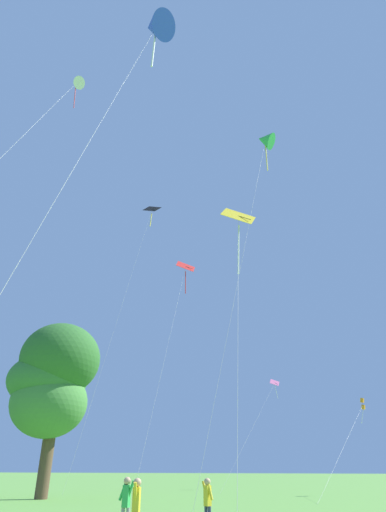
{
  "coord_description": "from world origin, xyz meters",
  "views": [
    {
      "loc": [
        1.78,
        -4.06,
        1.78
      ],
      "look_at": [
        -8.23,
        24.24,
        16.86
      ],
      "focal_mm": 29.77,
      "sensor_mm": 36.0,
      "label": 1
    }
  ],
  "objects_px": {
    "tree_left_oak": "(53,380)",
    "kite_green_small": "(265,140)",
    "kite_red_high": "(185,274)",
    "kite_black_large": "(150,218)",
    "person_with_spool": "(136,505)",
    "kite_pink_low": "(272,389)",
    "kite_white_distant": "(76,83)",
    "kite_blue_delta": "(156,27)",
    "person_in_red_shirt": "(126,501)",
    "kite_yellow_diamond": "(238,229)",
    "kite_orange_box": "(362,406)",
    "person_in_blue_jacket": "(208,500)"
  },
  "relations": [
    {
      "from": "kite_blue_delta",
      "to": "person_in_red_shirt",
      "type": "bearing_deg",
      "value": -64.08
    },
    {
      "from": "kite_pink_low",
      "to": "tree_left_oak",
      "type": "height_order",
      "value": "tree_left_oak"
    },
    {
      "from": "kite_white_distant",
      "to": "kite_blue_delta",
      "type": "relative_size",
      "value": 1.0
    },
    {
      "from": "kite_red_high",
      "to": "person_with_spool",
      "type": "height_order",
      "value": "kite_red_high"
    },
    {
      "from": "kite_white_distant",
      "to": "tree_left_oak",
      "type": "xyz_separation_m",
      "value": [
        -6.26,
        10.27,
        -16.56
      ]
    },
    {
      "from": "kite_pink_low",
      "to": "person_in_blue_jacket",
      "type": "height_order",
      "value": "kite_pink_low"
    },
    {
      "from": "kite_black_large",
      "to": "kite_yellow_diamond",
      "type": "bearing_deg",
      "value": -52.87
    },
    {
      "from": "kite_pink_low",
      "to": "person_in_blue_jacket",
      "type": "bearing_deg",
      "value": -84.64
    },
    {
      "from": "kite_red_high",
      "to": "person_in_red_shirt",
      "type": "distance_m",
      "value": 31.82
    },
    {
      "from": "person_with_spool",
      "to": "tree_left_oak",
      "type": "relative_size",
      "value": 0.14
    },
    {
      "from": "kite_yellow_diamond",
      "to": "kite_black_large",
      "type": "xyz_separation_m",
      "value": [
        -14.78,
        19.51,
        15.18
      ]
    },
    {
      "from": "kite_blue_delta",
      "to": "kite_green_small",
      "type": "bearing_deg",
      "value": 74.74
    },
    {
      "from": "kite_green_small",
      "to": "kite_red_high",
      "type": "xyz_separation_m",
      "value": [
        -10.77,
        10.22,
        -6.06
      ]
    },
    {
      "from": "kite_yellow_diamond",
      "to": "kite_black_large",
      "type": "height_order",
      "value": "kite_black_large"
    },
    {
      "from": "kite_white_distant",
      "to": "kite_red_high",
      "type": "relative_size",
      "value": 1.15
    },
    {
      "from": "person_in_blue_jacket",
      "to": "person_in_red_shirt",
      "type": "height_order",
      "value": "person_in_red_shirt"
    },
    {
      "from": "kite_yellow_diamond",
      "to": "kite_white_distant",
      "type": "bearing_deg",
      "value": -162.79
    },
    {
      "from": "kite_blue_delta",
      "to": "kite_red_high",
      "type": "relative_size",
      "value": 1.15
    },
    {
      "from": "kite_yellow_diamond",
      "to": "tree_left_oak",
      "type": "xyz_separation_m",
      "value": [
        -15.76,
        7.33,
        -5.41
      ]
    },
    {
      "from": "kite_green_small",
      "to": "kite_white_distant",
      "type": "xyz_separation_m",
      "value": [
        -10.28,
        -11.34,
        -1.72
      ]
    },
    {
      "from": "kite_orange_box",
      "to": "person_with_spool",
      "type": "relative_size",
      "value": 7.18
    },
    {
      "from": "kite_red_high",
      "to": "kite_white_distant",
      "type": "bearing_deg",
      "value": -88.68
    },
    {
      "from": "kite_orange_box",
      "to": "tree_left_oak",
      "type": "distance_m",
      "value": 24.6
    },
    {
      "from": "kite_green_small",
      "to": "kite_black_large",
      "type": "bearing_deg",
      "value": 144.45
    },
    {
      "from": "kite_black_large",
      "to": "person_with_spool",
      "type": "distance_m",
      "value": 40.41
    },
    {
      "from": "kite_orange_box",
      "to": "kite_green_small",
      "type": "bearing_deg",
      "value": -109.49
    },
    {
      "from": "kite_pink_low",
      "to": "person_in_red_shirt",
      "type": "bearing_deg",
      "value": -88.17
    },
    {
      "from": "kite_white_distant",
      "to": "tree_left_oak",
      "type": "distance_m",
      "value": 20.46
    },
    {
      "from": "kite_green_small",
      "to": "kite_pink_low",
      "type": "distance_m",
      "value": 26.5
    },
    {
      "from": "kite_orange_box",
      "to": "person_with_spool",
      "type": "distance_m",
      "value": 28.99
    },
    {
      "from": "kite_green_small",
      "to": "kite_yellow_diamond",
      "type": "distance_m",
      "value": 15.38
    },
    {
      "from": "kite_black_large",
      "to": "kite_blue_delta",
      "type": "relative_size",
      "value": 1.23
    },
    {
      "from": "kite_black_large",
      "to": "kite_orange_box",
      "type": "xyz_separation_m",
      "value": [
        19.81,
        0.91,
        -21.69
      ]
    },
    {
      "from": "person_in_blue_jacket",
      "to": "person_in_red_shirt",
      "type": "relative_size",
      "value": 0.97
    },
    {
      "from": "tree_left_oak",
      "to": "kite_green_small",
      "type": "bearing_deg",
      "value": 3.7
    },
    {
      "from": "kite_black_large",
      "to": "kite_pink_low",
      "type": "distance_m",
      "value": 23.66
    },
    {
      "from": "kite_green_small",
      "to": "kite_pink_low",
      "type": "bearing_deg",
      "value": 102.09
    },
    {
      "from": "kite_yellow_diamond",
      "to": "kite_pink_low",
      "type": "distance_m",
      "value": 29.23
    },
    {
      "from": "kite_blue_delta",
      "to": "person_in_blue_jacket",
      "type": "relative_size",
      "value": 16.27
    },
    {
      "from": "kite_blue_delta",
      "to": "person_with_spool",
      "type": "relative_size",
      "value": 15.83
    },
    {
      "from": "kite_red_high",
      "to": "kite_green_small",
      "type": "bearing_deg",
      "value": -43.49
    },
    {
      "from": "person_in_blue_jacket",
      "to": "person_in_red_shirt",
      "type": "bearing_deg",
      "value": -141.85
    },
    {
      "from": "kite_red_high",
      "to": "person_in_red_shirt",
      "type": "bearing_deg",
      "value": -72.99
    },
    {
      "from": "kite_pink_low",
      "to": "kite_white_distant",
      "type": "bearing_deg",
      "value": -100.54
    },
    {
      "from": "kite_yellow_diamond",
      "to": "kite_white_distant",
      "type": "distance_m",
      "value": 14.93
    },
    {
      "from": "kite_green_small",
      "to": "kite_black_large",
      "type": "relative_size",
      "value": 0.88
    },
    {
      "from": "kite_orange_box",
      "to": "kite_pink_low",
      "type": "height_order",
      "value": "kite_pink_low"
    },
    {
      "from": "kite_black_large",
      "to": "kite_white_distant",
      "type": "bearing_deg",
      "value": -76.77
    },
    {
      "from": "kite_red_high",
      "to": "kite_black_large",
      "type": "bearing_deg",
      "value": 169.38
    },
    {
      "from": "tree_left_oak",
      "to": "person_with_spool",
      "type": "bearing_deg",
      "value": -45.67
    }
  ]
}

